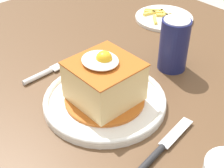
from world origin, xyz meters
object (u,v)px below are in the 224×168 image
Objects in this scene: main_plate at (105,100)px; fork at (45,73)px; soda_can at (174,45)px; side_plate_fries at (164,18)px; knife at (158,151)px.

fork is (-0.17, -0.03, -0.00)m from main_plate.
soda_can reaches higher than main_plate.
fork is at bearing -168.47° from main_plate.
soda_can is (0.17, 0.24, 0.06)m from fork.
soda_can is 0.73× the size of side_plate_fries.
side_plate_fries is (-0.01, 0.42, -0.00)m from fork.
knife is 0.97× the size of side_plate_fries.
side_plate_fries is at bearing 114.38° from main_plate.
main_plate reaches higher than side_plate_fries.
soda_can is at bearing 125.14° from knife.
knife is at bearing -50.13° from side_plate_fries.
fork is 0.42m from side_plate_fries.
knife is 0.28m from soda_can.
fork and knife have the same top height.
main_plate is 0.21m from soda_can.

